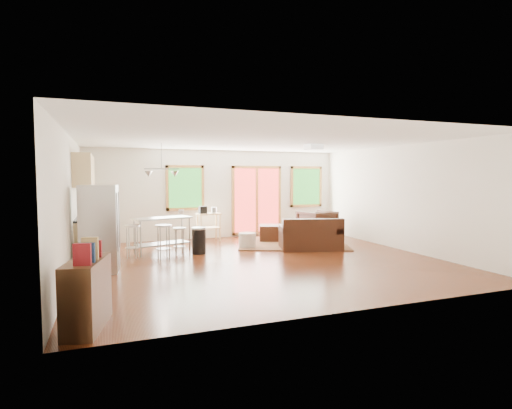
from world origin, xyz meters
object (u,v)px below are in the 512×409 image
object	(u,v)px
coffee_table	(301,229)
kitchen_cart	(208,217)
refrigerator	(100,229)
loveseat	(311,237)
island	(162,228)
rug	(293,243)
ottoman	(271,233)
armchair	(317,223)

from	to	relation	value
coffee_table	kitchen_cart	distance (m)	2.64
refrigerator	kitchen_cart	bearing A→B (deg)	51.96
loveseat	island	xyz separation A→B (m)	(-3.54, 0.82, 0.27)
loveseat	refrigerator	world-z (taller)	refrigerator
rug	island	distance (m)	3.52
loveseat	coffee_table	world-z (taller)	loveseat
ottoman	island	distance (m)	3.24
loveseat	coffee_table	bearing A→B (deg)	90.53
loveseat	coffee_table	xyz separation A→B (m)	(0.34, 1.24, 0.02)
coffee_table	island	bearing A→B (deg)	-173.82
loveseat	island	distance (m)	3.64
armchair	refrigerator	world-z (taller)	refrigerator
ottoman	refrigerator	size ratio (longest dim) A/B	0.40
rug	island	xyz separation A→B (m)	(-3.47, -0.07, 0.57)
rug	armchair	bearing A→B (deg)	29.58
loveseat	island	world-z (taller)	island
loveseat	ottoman	world-z (taller)	loveseat
kitchen_cart	loveseat	bearing A→B (deg)	-46.02
loveseat	armchair	size ratio (longest dim) A/B	1.82
ottoman	kitchen_cart	bearing A→B (deg)	160.23
ottoman	island	size ratio (longest dim) A/B	0.46
rug	kitchen_cart	xyz separation A→B (m)	(-2.04, 1.29, 0.66)
armchair	ottoman	world-z (taller)	armchair
ottoman	rug	bearing A→B (deg)	-63.37
island	kitchen_cart	xyz separation A→B (m)	(1.43, 1.36, 0.09)
rug	coffee_table	world-z (taller)	coffee_table
ottoman	refrigerator	distance (m)	5.06
loveseat	rug	bearing A→B (deg)	110.37
rug	loveseat	size ratio (longest dim) A/B	1.69
coffee_table	ottoman	bearing A→B (deg)	156.30
loveseat	coffee_table	distance (m)	1.29
ottoman	kitchen_cart	size ratio (longest dim) A/B	0.68
refrigerator	kitchen_cart	xyz separation A→B (m)	(2.79, 2.89, -0.15)
loveseat	armchair	xyz separation A→B (m)	(1.00, 1.50, 0.14)
coffee_table	ottoman	xyz separation A→B (m)	(-0.75, 0.33, -0.11)
armchair	island	xyz separation A→B (m)	(-4.54, -0.68, 0.13)
ottoman	island	bearing A→B (deg)	-166.51
loveseat	refrigerator	bearing A→B (deg)	-155.75
armchair	island	bearing A→B (deg)	-4.22
coffee_table	armchair	size ratio (longest dim) A/B	1.20
coffee_table	island	xyz separation A→B (m)	(-3.88, -0.42, 0.25)
armchair	refrigerator	bearing A→B (deg)	7.82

